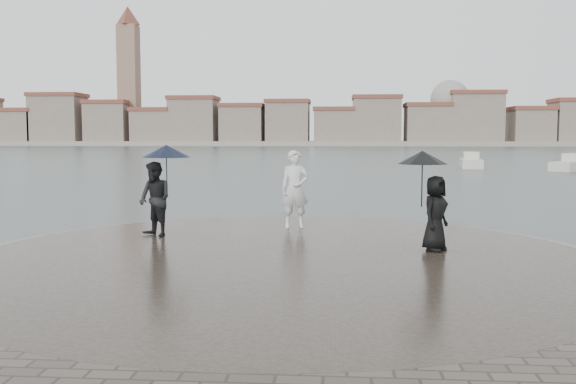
{
  "coord_description": "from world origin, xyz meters",
  "views": [
    {
      "loc": [
        1.01,
        -8.27,
        2.6
      ],
      "look_at": [
        0.0,
        4.8,
        1.45
      ],
      "focal_mm": 40.0,
      "sensor_mm": 36.0,
      "label": 1
    }
  ],
  "objects": [
    {
      "name": "quay_tip",
      "position": [
        0.0,
        3.5,
        0.18
      ],
      "size": [
        11.9,
        11.9,
        0.36
      ],
      "primitive_type": "cylinder",
      "color": "#2D261E",
      "rests_on": "ground"
    },
    {
      "name": "ground",
      "position": [
        0.0,
        0.0,
        0.0
      ],
      "size": [
        400.0,
        400.0,
        0.0
      ],
      "primitive_type": "plane",
      "color": "#2B3835",
      "rests_on": "ground"
    },
    {
      "name": "visitor_right",
      "position": [
        2.83,
        4.33,
        1.47
      ],
      "size": [
        1.14,
        1.03,
        1.95
      ],
      "color": "black",
      "rests_on": "quay_tip"
    },
    {
      "name": "kerb_ring",
      "position": [
        0.0,
        3.5,
        0.16
      ],
      "size": [
        12.5,
        12.5,
        0.32
      ],
      "primitive_type": "cylinder",
      "color": "gray",
      "rests_on": "ground"
    },
    {
      "name": "visitor_left",
      "position": [
        -2.98,
        5.7,
        1.49
      ],
      "size": [
        1.3,
        1.14,
        2.04
      ],
      "color": "black",
      "rests_on": "quay_tip"
    },
    {
      "name": "statue",
      "position": [
        -0.02,
        7.28,
        1.31
      ],
      "size": [
        0.75,
        0.56,
        1.89
      ],
      "primitive_type": "imported",
      "rotation": [
        0.0,
        0.0,
        0.16
      ],
      "color": "silver",
      "rests_on": "quay_tip"
    },
    {
      "name": "boats",
      "position": [
        15.38,
        43.36,
        0.38
      ],
      "size": [
        10.54,
        9.25,
        1.5
      ],
      "color": "beige",
      "rests_on": "ground"
    },
    {
      "name": "far_skyline",
      "position": [
        -6.29,
        160.71,
        5.61
      ],
      "size": [
        260.0,
        20.0,
        37.0
      ],
      "color": "gray",
      "rests_on": "ground"
    }
  ]
}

